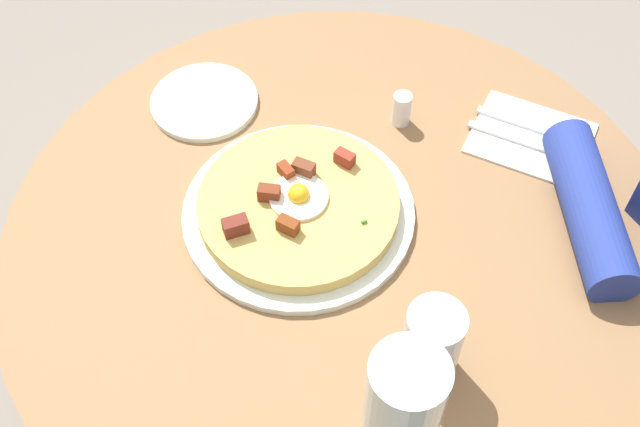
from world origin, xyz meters
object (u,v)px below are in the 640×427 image
(water_glass, at_px, (432,344))
(salt_shaker, at_px, (402,109))
(dining_table, at_px, (339,293))
(breakfast_pizza, at_px, (298,204))
(pizza_plate, at_px, (299,212))
(fork, at_px, (528,144))
(knife, at_px, (535,128))
(bread_plate, at_px, (204,102))

(water_glass, relative_size, salt_shaker, 2.18)
(dining_table, relative_size, water_glass, 7.86)
(breakfast_pizza, height_order, water_glass, water_glass)
(pizza_plate, relative_size, breakfast_pizza, 1.16)
(fork, height_order, water_glass, water_glass)
(knife, relative_size, water_glass, 1.52)
(bread_plate, xyz_separation_m, fork, (-0.38, 0.31, 0.00))
(knife, bearing_deg, breakfast_pizza, -130.11)
(knife, bearing_deg, salt_shaker, -159.69)
(pizza_plate, height_order, breakfast_pizza, breakfast_pizza)
(bread_plate, height_order, salt_shaker, salt_shaker)
(pizza_plate, height_order, water_glass, water_glass)
(pizza_plate, xyz_separation_m, water_glass, (-0.03, 0.28, 0.05))
(breakfast_pizza, distance_m, salt_shaker, 0.23)
(pizza_plate, bearing_deg, water_glass, 95.64)
(dining_table, bearing_deg, knife, -177.00)
(fork, xyz_separation_m, salt_shaker, (0.14, -0.13, 0.02))
(fork, bearing_deg, pizza_plate, -133.74)
(pizza_plate, distance_m, bread_plate, 0.26)
(salt_shaker, bearing_deg, bread_plate, -36.14)
(pizza_plate, height_order, bread_plate, pizza_plate)
(fork, xyz_separation_m, knife, (-0.03, -0.02, 0.00))
(dining_table, height_order, knife, knife)
(pizza_plate, xyz_separation_m, bread_plate, (0.03, -0.26, -0.00))
(bread_plate, xyz_separation_m, knife, (-0.41, 0.29, 0.00))
(salt_shaker, bearing_deg, knife, 145.57)
(dining_table, xyz_separation_m, water_glass, (0.01, 0.23, 0.23))
(knife, bearing_deg, fork, -90.00)
(dining_table, distance_m, pizza_plate, 0.18)
(knife, bearing_deg, pizza_plate, -130.04)
(pizza_plate, xyz_separation_m, salt_shaker, (-0.22, -0.08, 0.02))
(dining_table, relative_size, pizza_plate, 2.90)
(fork, bearing_deg, dining_table, -125.76)
(breakfast_pizza, bearing_deg, fork, 171.46)
(bread_plate, height_order, knife, bread_plate)
(dining_table, height_order, breakfast_pizza, breakfast_pizza)
(salt_shaker, bearing_deg, water_glass, 61.90)
(pizza_plate, bearing_deg, salt_shaker, -159.49)
(knife, xyz_separation_m, water_glass, (0.36, 0.24, 0.05))
(dining_table, distance_m, salt_shaker, 0.29)
(breakfast_pizza, xyz_separation_m, fork, (-0.36, 0.05, -0.02))
(pizza_plate, bearing_deg, dining_table, 128.33)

